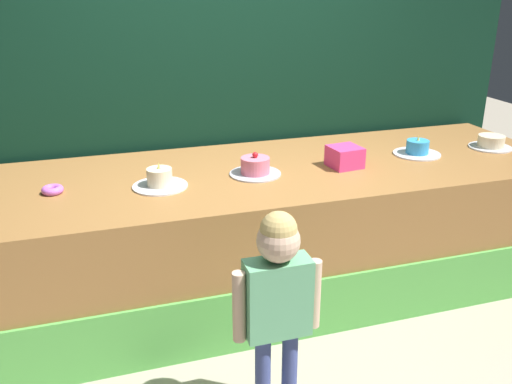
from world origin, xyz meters
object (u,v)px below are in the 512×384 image
at_px(child_figure, 278,291).
at_px(cake_center, 255,167).
at_px(cake_left, 160,180).
at_px(donut, 53,190).
at_px(cake_right, 417,149).
at_px(pink_box, 345,157).
at_px(cake_far_right, 491,142).

relative_size(child_figure, cake_center, 3.37).
bearing_deg(cake_left, donut, 172.50).
xyz_separation_m(donut, cake_left, (0.60, -0.08, 0.02)).
height_order(donut, cake_center, cake_center).
bearing_deg(cake_center, donut, 178.10).
xyz_separation_m(child_figure, cake_right, (1.43, 1.15, 0.20)).
bearing_deg(donut, child_figure, -49.79).
bearing_deg(cake_right, pink_box, -171.67).
height_order(pink_box, cake_right, cake_right).
xyz_separation_m(pink_box, cake_left, (-1.19, -0.01, -0.02)).
bearing_deg(cake_right, cake_left, -176.83).
xyz_separation_m(donut, cake_center, (1.19, -0.04, 0.03)).
relative_size(child_figure, cake_right, 3.35).
height_order(child_figure, pink_box, child_figure).
xyz_separation_m(cake_left, cake_right, (1.79, 0.10, -0.00)).
bearing_deg(cake_center, cake_right, 2.88).
bearing_deg(child_figure, cake_left, 108.82).
bearing_deg(child_figure, cake_far_right, 29.17).
bearing_deg(donut, pink_box, -2.14).
bearing_deg(cake_right, cake_far_right, -1.69).
height_order(child_figure, cake_left, child_figure).
height_order(cake_left, cake_far_right, cake_left).
distance_m(pink_box, cake_right, 0.60).
distance_m(cake_left, cake_right, 1.79).
relative_size(cake_left, cake_right, 1.00).
height_order(pink_box, cake_center, cake_center).
distance_m(pink_box, cake_far_right, 1.19).
distance_m(child_figure, cake_right, 1.85).
height_order(donut, cake_far_right, cake_far_right).
bearing_deg(donut, cake_right, 0.49).
bearing_deg(cake_center, pink_box, -2.61).
bearing_deg(cake_left, cake_center, 3.73).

